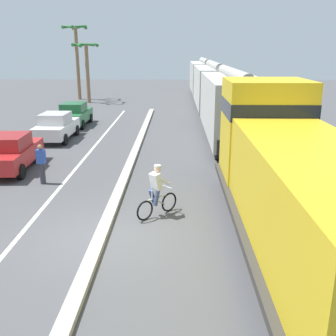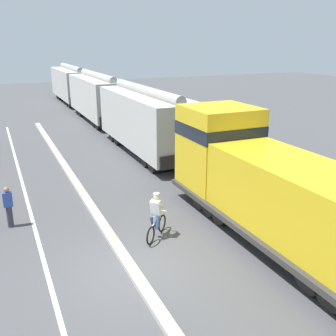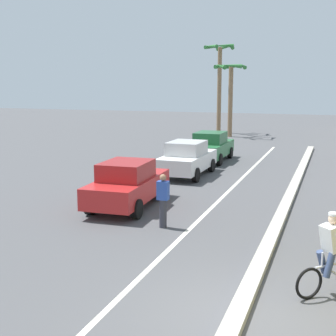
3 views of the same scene
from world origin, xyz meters
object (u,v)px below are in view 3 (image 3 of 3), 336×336
Objects in this scene: parked_car_red at (128,184)px; pedestrian_by_cars at (163,200)px; parked_car_green at (211,146)px; palm_tree_far at (230,82)px; parked_car_white at (187,158)px; cyclist at (330,256)px; palm_tree_near at (220,69)px.

parked_car_red and pedestrian_by_cars have the same top height.
parked_car_green and pedestrian_by_cars have the same top height.
palm_tree_far reaches higher than parked_car_red.
cyclist reaches higher than parked_car_white.
cyclist is 0.23× the size of palm_tree_near.
palm_tree_near is (-3.19, 14.94, 4.65)m from parked_car_green.
palm_tree_near reaches higher than parked_car_red.
pedestrian_by_cars is at bearing -79.69° from palm_tree_near.
palm_tree_near is (-2.99, 25.45, 4.65)m from parked_car_red.
parked_car_green is at bearing -77.94° from palm_tree_near.
palm_tree_far is 3.65× the size of pedestrian_by_cars.
parked_car_red is 1.01× the size of parked_car_white.
palm_tree_near is 3.28m from palm_tree_far.
parked_car_green is (0.20, 10.51, 0.00)m from parked_car_red.
parked_car_green is 12.86m from palm_tree_far.
palm_tree_near is 4.69× the size of pedestrian_by_cars.
palm_tree_far is at bearing 97.97° from pedestrian_by_cars.
parked_car_red is at bearing -86.31° from palm_tree_far.
parked_car_green is 0.55× the size of palm_tree_near.
cyclist is at bearing -73.53° from palm_tree_far.
cyclist is (6.71, -4.90, 0.00)m from parked_car_red.
cyclist is at bearing -72.28° from palm_tree_near.
pedestrian_by_cars is (-4.74, 3.09, 0.03)m from cyclist.
parked_car_green is at bearing 88.89° from parked_car_red.
palm_tree_near is (-3.24, 19.40, 4.65)m from parked_car_white.
parked_car_green is 0.71× the size of palm_tree_far.
parked_car_green is at bearing 98.17° from pedestrian_by_cars.
cyclist reaches higher than parked_car_green.
pedestrian_by_cars is (1.97, -1.81, 0.03)m from parked_car_red.
palm_tree_near is at bearing 100.31° from pedestrian_by_cars.
parked_car_white is at bearing 102.35° from pedestrian_by_cars.
parked_car_red is 8.31m from cyclist.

